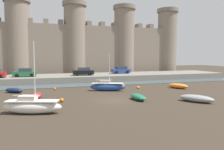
# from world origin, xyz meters

# --- Properties ---
(ground_plane) EXTENTS (160.00, 160.00, 0.00)m
(ground_plane) POSITION_xyz_m (0.00, 0.00, 0.00)
(ground_plane) COLOR #382D23
(water_channel) EXTENTS (80.00, 4.50, 0.10)m
(water_channel) POSITION_xyz_m (0.00, 13.75, 0.05)
(water_channel) COLOR #47565B
(water_channel) RESTS_ON ground
(quay_road) EXTENTS (63.68, 10.00, 1.23)m
(quay_road) POSITION_xyz_m (0.00, 21.00, 0.62)
(quay_road) COLOR slate
(quay_road) RESTS_ON ground
(castle) EXTENTS (57.52, 5.84, 21.16)m
(castle) POSITION_xyz_m (-0.00, 30.46, 8.01)
(castle) COLOR gray
(castle) RESTS_ON ground
(sailboat_foreground_centre) EXTENTS (5.39, 3.01, 6.40)m
(sailboat_foreground_centre) POSITION_xyz_m (-8.76, -3.58, 0.68)
(sailboat_foreground_centre) COLOR silver
(sailboat_foreground_centre) RESTS_ON ground
(rowboat_foreground_right) EXTENTS (2.68, 3.37, 0.80)m
(rowboat_foreground_right) POSITION_xyz_m (12.52, 5.51, 0.42)
(rowboat_foreground_right) COLOR orange
(rowboat_foreground_right) RESTS_ON ground
(rowboat_foreground_left) EXTENTS (1.44, 3.81, 0.57)m
(rowboat_foreground_left) POSITION_xyz_m (-8.61, 3.98, 0.30)
(rowboat_foreground_left) COLOR red
(rowboat_foreground_left) RESTS_ON ground
(rowboat_near_channel_left) EXTENTS (1.31, 3.02, 0.71)m
(rowboat_near_channel_left) POSITION_xyz_m (2.68, -0.94, 0.37)
(rowboat_near_channel_left) COLOR #1E6B47
(rowboat_near_channel_left) RESTS_ON ground
(sailboat_midflat_left) EXTENTS (5.32, 2.98, 5.51)m
(sailboat_midflat_left) POSITION_xyz_m (1.22, 6.58, 0.66)
(sailboat_midflat_left) COLOR #234793
(sailboat_midflat_left) RESTS_ON ground
(rowboat_midflat_right) EXTENTS (3.30, 3.86, 0.79)m
(rowboat_midflat_right) POSITION_xyz_m (8.42, -3.92, 0.41)
(rowboat_midflat_right) COLOR gray
(rowboat_midflat_right) RESTS_ON ground
(rowboat_midflat_centre) EXTENTS (2.89, 2.48, 0.70)m
(rowboat_midflat_centre) POSITION_xyz_m (-11.66, 8.84, 0.37)
(rowboat_midflat_centre) COLOR #141E3D
(rowboat_midflat_centre) RESTS_ON ground
(mooring_buoy_near_shore) EXTENTS (0.47, 0.47, 0.47)m
(mooring_buoy_near_shore) POSITION_xyz_m (4.91, 9.83, 0.24)
(mooring_buoy_near_shore) COLOR orange
(mooring_buoy_near_shore) RESTS_ON ground
(mooring_buoy_near_channel) EXTENTS (0.42, 0.42, 0.42)m
(mooring_buoy_near_channel) POSITION_xyz_m (6.34, 6.98, 0.21)
(mooring_buoy_near_channel) COLOR orange
(mooring_buoy_near_channel) RESTS_ON ground
(mooring_buoy_off_centre) EXTENTS (0.45, 0.45, 0.45)m
(mooring_buoy_off_centre) POSITION_xyz_m (-5.86, 0.57, 0.22)
(mooring_buoy_off_centre) COLOR orange
(mooring_buoy_off_centre) RESTS_ON ground
(mooring_buoy_mid_mud) EXTENTS (0.37, 0.37, 0.37)m
(mooring_buoy_mid_mud) POSITION_xyz_m (-6.12, 9.63, 0.18)
(mooring_buoy_mid_mud) COLOR orange
(mooring_buoy_mid_mud) RESTS_ON ground
(car_quay_centre_east) EXTENTS (4.15, 1.98, 1.62)m
(car_quay_centre_east) POSITION_xyz_m (8.89, 21.81, 2.01)
(car_quay_centre_east) COLOR #263F99
(car_quay_centre_east) RESTS_ON quay_road
(car_quay_centre_west) EXTENTS (4.15, 1.98, 1.62)m
(car_quay_centre_west) POSITION_xyz_m (-10.98, 19.94, 2.01)
(car_quay_centre_west) COLOR #1E6638
(car_quay_centre_west) RESTS_ON quay_road
(car_quay_west) EXTENTS (4.15, 1.98, 1.62)m
(car_quay_west) POSITION_xyz_m (0.02, 19.58, 2.01)
(car_quay_west) COLOR black
(car_quay_west) RESTS_ON quay_road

